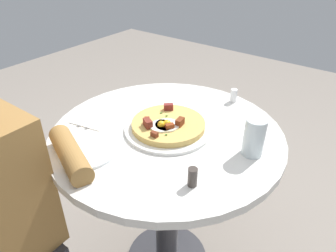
{
  "coord_description": "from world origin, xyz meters",
  "views": [
    {
      "loc": [
        -0.76,
        -0.58,
        1.36
      ],
      "look_at": [
        0.01,
        -0.0,
        0.76
      ],
      "focal_mm": 33.64,
      "sensor_mm": 36.0,
      "label": 1
    }
  ],
  "objects_px": {
    "pizza_plate": "(169,129)",
    "water_glass": "(254,137)",
    "pepper_shaker": "(193,177)",
    "dining_table": "(167,169)",
    "fork": "(101,116)",
    "knife": "(93,114)",
    "breakfast_pizza": "(169,125)",
    "salt_shaker": "(234,96)",
    "bread_plate": "(88,152)"
  },
  "relations": [
    {
      "from": "dining_table",
      "to": "pepper_shaker",
      "type": "distance_m",
      "value": 0.36
    },
    {
      "from": "pizza_plate",
      "to": "pepper_shaker",
      "type": "relative_size",
      "value": 5.37
    },
    {
      "from": "breakfast_pizza",
      "to": "pizza_plate",
      "type": "bearing_deg",
      "value": -13.55
    },
    {
      "from": "pizza_plate",
      "to": "pepper_shaker",
      "type": "xyz_separation_m",
      "value": [
        -0.19,
        -0.22,
        0.02
      ]
    },
    {
      "from": "breakfast_pizza",
      "to": "knife",
      "type": "height_order",
      "value": "breakfast_pizza"
    },
    {
      "from": "fork",
      "to": "salt_shaker",
      "type": "distance_m",
      "value": 0.55
    },
    {
      "from": "knife",
      "to": "pepper_shaker",
      "type": "bearing_deg",
      "value": -112.29
    },
    {
      "from": "breakfast_pizza",
      "to": "pepper_shaker",
      "type": "distance_m",
      "value": 0.29
    },
    {
      "from": "dining_table",
      "to": "water_glass",
      "type": "height_order",
      "value": "water_glass"
    },
    {
      "from": "dining_table",
      "to": "fork",
      "type": "distance_m",
      "value": 0.33
    },
    {
      "from": "knife",
      "to": "pepper_shaker",
      "type": "xyz_separation_m",
      "value": [
        -0.1,
        -0.53,
        0.02
      ]
    },
    {
      "from": "dining_table",
      "to": "bread_plate",
      "type": "bearing_deg",
      "value": 154.04
    },
    {
      "from": "bread_plate",
      "to": "dining_table",
      "type": "bearing_deg",
      "value": -25.96
    },
    {
      "from": "pizza_plate",
      "to": "breakfast_pizza",
      "type": "relative_size",
      "value": 1.2
    },
    {
      "from": "pizza_plate",
      "to": "fork",
      "type": "bearing_deg",
      "value": 108.09
    },
    {
      "from": "salt_shaker",
      "to": "pepper_shaker",
      "type": "distance_m",
      "value": 0.55
    },
    {
      "from": "fork",
      "to": "salt_shaker",
      "type": "bearing_deg",
      "value": -50.78
    },
    {
      "from": "dining_table",
      "to": "knife",
      "type": "bearing_deg",
      "value": 105.82
    },
    {
      "from": "salt_shaker",
      "to": "knife",
      "type": "bearing_deg",
      "value": 138.76
    },
    {
      "from": "dining_table",
      "to": "salt_shaker",
      "type": "distance_m",
      "value": 0.42
    },
    {
      "from": "knife",
      "to": "salt_shaker",
      "type": "bearing_deg",
      "value": -53.03
    },
    {
      "from": "dining_table",
      "to": "breakfast_pizza",
      "type": "height_order",
      "value": "breakfast_pizza"
    },
    {
      "from": "water_glass",
      "to": "pepper_shaker",
      "type": "height_order",
      "value": "water_glass"
    },
    {
      "from": "breakfast_pizza",
      "to": "knife",
      "type": "relative_size",
      "value": 1.47
    },
    {
      "from": "fork",
      "to": "salt_shaker",
      "type": "height_order",
      "value": "salt_shaker"
    },
    {
      "from": "fork",
      "to": "dining_table",
      "type": "bearing_deg",
      "value": -85.43
    },
    {
      "from": "pizza_plate",
      "to": "knife",
      "type": "relative_size",
      "value": 1.76
    },
    {
      "from": "breakfast_pizza",
      "to": "water_glass",
      "type": "bearing_deg",
      "value": -79.92
    },
    {
      "from": "dining_table",
      "to": "water_glass",
      "type": "xyz_separation_m",
      "value": [
        0.06,
        -0.3,
        0.24
      ]
    },
    {
      "from": "knife",
      "to": "pizza_plate",
      "type": "bearing_deg",
      "value": -84.41
    },
    {
      "from": "dining_table",
      "to": "salt_shaker",
      "type": "bearing_deg",
      "value": -13.62
    },
    {
      "from": "water_glass",
      "to": "pizza_plate",
      "type": "bearing_deg",
      "value": 99.46
    },
    {
      "from": "knife",
      "to": "water_glass",
      "type": "distance_m",
      "value": 0.62
    },
    {
      "from": "dining_table",
      "to": "salt_shaker",
      "type": "xyz_separation_m",
      "value": [
        0.35,
        -0.09,
        0.2
      ]
    },
    {
      "from": "knife",
      "to": "water_glass",
      "type": "xyz_separation_m",
      "value": [
        0.14,
        -0.6,
        0.06
      ]
    },
    {
      "from": "knife",
      "to": "pepper_shaker",
      "type": "height_order",
      "value": "pepper_shaker"
    },
    {
      "from": "salt_shaker",
      "to": "fork",
      "type": "bearing_deg",
      "value": 141.01
    },
    {
      "from": "pizza_plate",
      "to": "water_glass",
      "type": "relative_size",
      "value": 2.46
    },
    {
      "from": "knife",
      "to": "water_glass",
      "type": "relative_size",
      "value": 1.4
    },
    {
      "from": "fork",
      "to": "knife",
      "type": "xyz_separation_m",
      "value": [
        -0.01,
        0.04,
        0.0
      ]
    },
    {
      "from": "pepper_shaker",
      "to": "dining_table",
      "type": "bearing_deg",
      "value": 51.58
    },
    {
      "from": "dining_table",
      "to": "pepper_shaker",
      "type": "relative_size",
      "value": 14.21
    },
    {
      "from": "salt_shaker",
      "to": "pepper_shaker",
      "type": "relative_size",
      "value": 0.97
    },
    {
      "from": "pizza_plate",
      "to": "breakfast_pizza",
      "type": "bearing_deg",
      "value": 166.45
    },
    {
      "from": "salt_shaker",
      "to": "bread_plate",
      "type": "bearing_deg",
      "value": 160.92
    },
    {
      "from": "dining_table",
      "to": "water_glass",
      "type": "distance_m",
      "value": 0.39
    },
    {
      "from": "dining_table",
      "to": "knife",
      "type": "relative_size",
      "value": 4.66
    },
    {
      "from": "breakfast_pizza",
      "to": "dining_table",
      "type": "bearing_deg",
      "value": 152.2
    },
    {
      "from": "pizza_plate",
      "to": "breakfast_pizza",
      "type": "height_order",
      "value": "breakfast_pizza"
    },
    {
      "from": "breakfast_pizza",
      "to": "water_glass",
      "type": "xyz_separation_m",
      "value": [
        0.05,
        -0.3,
        0.04
      ]
    }
  ]
}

